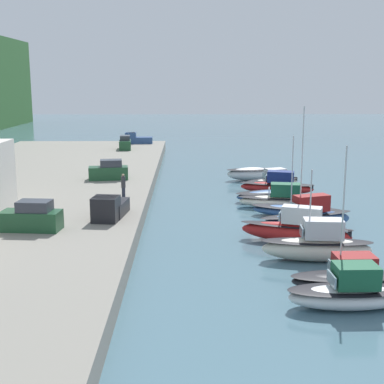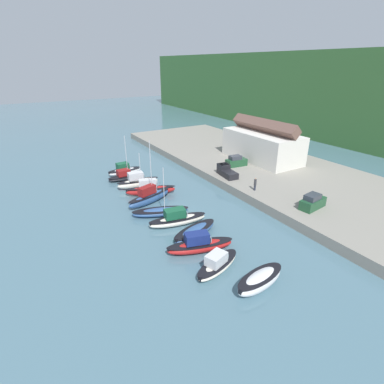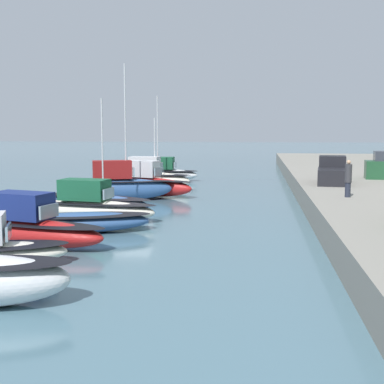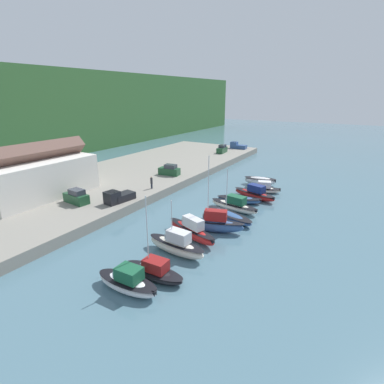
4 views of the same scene
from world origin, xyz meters
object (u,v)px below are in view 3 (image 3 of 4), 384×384
Objects in this scene: moored_boat_3 at (145,183)px; moored_boat_7 at (81,222)px; person_on_quay at (348,178)px; moored_boat_1 at (152,176)px; moored_boat_6 at (90,206)px; moored_boat_8 at (28,227)px; moored_boat_4 at (117,186)px; pickup_truck_0 at (332,171)px; moored_boat_5 at (96,202)px; moored_boat_2 at (148,178)px; moored_boat_0 at (165,172)px.

moored_boat_7 is (14.78, -0.25, -0.47)m from moored_boat_3.
moored_boat_3 is at bearing -125.51° from person_on_quay.
moored_boat_1 is 20.34m from moored_boat_6.
moored_boat_8 is at bearing -2.42° from moored_boat_1.
moored_boat_4 is 2.04× the size of pickup_truck_0.
pickup_truck_0 is (-9.23, 15.14, 1.40)m from moored_boat_6.
moored_boat_6 is at bearing 15.14° from moored_boat_3.
person_on_quay is at bearing 103.99° from moored_boat_6.
moored_boat_1 is at bearing 151.18° from pickup_truck_0.
person_on_quay is (-4.77, 14.27, 1.98)m from moored_boat_7.
moored_boat_3 is 17.29m from person_on_quay.
moored_boat_5 is 10.57m from moored_boat_8.
person_on_quay reaches higher than moored_boat_6.
moored_boat_1 is at bearing -152.81° from moored_boat_3.
moored_boat_1 is 0.99× the size of moored_boat_5.
moored_boat_3 is 14.79m from moored_boat_7.
moored_boat_4 reaches higher than moored_boat_5.
moored_boat_1 is at bearing -165.84° from moored_boat_8.
moored_boat_5 is 3.97× the size of person_on_quay.
pickup_truck_0 is at bearing 130.62° from moored_boat_6.
moored_boat_7 is at bearing 5.55° from moored_boat_2.
moored_boat_0 is 11.90m from moored_boat_3.
moored_boat_1 reaches higher than moored_boat_7.
moored_boat_5 reaches higher than moored_boat_6.
moored_boat_2 is at bearing -2.30° from moored_boat_0.
moored_boat_1 is at bearing 165.64° from moored_boat_7.
pickup_truck_0 is (6.19, 14.79, 1.19)m from moored_boat_2.
moored_boat_7 is 19.38m from pickup_truck_0.
pickup_truck_0 is at bearing 75.20° from moored_boat_4.
moored_boat_5 is 16.93m from pickup_truck_0.
moored_boat_3 is at bearing 6.01° from moored_boat_1.
moored_boat_4 is 1.33× the size of moored_boat_7.
moored_boat_8 is 22.69m from pickup_truck_0.
moored_boat_6 is 1.11× the size of moored_boat_7.
moored_boat_4 is 4.64m from moored_boat_5.
person_on_quay is at bearing 100.36° from moored_boat_5.
moored_boat_2 is at bearing -167.67° from moored_boat_8.
pickup_truck_0 reaches higher than moored_boat_8.
moored_boat_5 is (4.60, -0.23, -0.55)m from moored_boat_4.
moored_boat_3 is at bearing 135.79° from moored_boat_4.
pickup_truck_0 is at bearing 101.73° from moored_boat_3.
moored_boat_4 is at bearing -165.68° from moored_boat_8.
moored_boat_1 is 1.01× the size of moored_boat_8.
person_on_quay is at bearing 32.37° from moored_boat_0.
moored_boat_7 is 15.18m from person_on_quay.
moored_boat_0 is 1.34× the size of pickup_truck_0.
moored_boat_3 is at bearing 178.92° from pickup_truck_0.
moored_boat_5 is at bearing -0.80° from moored_boat_2.
moored_boat_1 is 16.68m from moored_boat_5.
moored_boat_0 is 0.87× the size of moored_boat_7.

